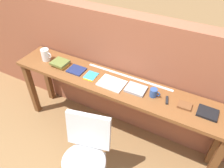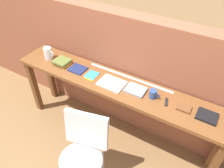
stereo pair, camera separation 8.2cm
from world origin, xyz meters
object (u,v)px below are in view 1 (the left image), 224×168
Objects in this scene: leather_journal_brown at (185,106)px; book_repair_rightmost at (208,113)px; mug at (154,93)px; chair_white_moulded at (86,151)px; pitcher_white at (46,55)px; book_stack_leftmost at (60,63)px; pamphlet_pile_colourful at (91,76)px; book_open_centre at (112,83)px; magazine_cycling at (76,70)px; multitool_folded at (167,100)px.

book_repair_rightmost is at bearing -0.58° from leather_journal_brown.
mug reaches higher than leather_journal_brown.
leather_journal_brown is 0.21m from book_repair_rightmost.
pitcher_white is at bearing 145.64° from chair_white_moulded.
book_stack_leftmost is 1.17m from mug.
book_repair_rightmost is (0.21, 0.01, 0.00)m from leather_journal_brown.
pamphlet_pile_colourful is at bearing -178.07° from mug.
book_stack_leftmost reaches higher than chair_white_moulded.
pitcher_white is 1.93m from book_repair_rightmost.
chair_white_moulded is 3.15× the size of book_open_centre.
magazine_cycling is 1.75× the size of multitool_folded.
chair_white_moulded is 0.94m from multitool_folded.
leather_journal_brown is at bearing 1.46° from pamphlet_pile_colourful.
magazine_cycling is at bearing 178.98° from book_open_centre.
pitcher_white is 0.96× the size of magazine_cycling.
magazine_cycling is at bearing 1.20° from book_stack_leftmost.
book_stack_leftmost is at bearing -3.00° from pitcher_white.
pitcher_white is 0.99× the size of book_repair_rightmost.
pitcher_white is 0.23m from book_stack_leftmost.
book_repair_rightmost is at bearing 0.70° from book_stack_leftmost.
pitcher_white is at bearing 178.03° from pamphlet_pile_colourful.
book_stack_leftmost is at bearing -178.69° from magazine_cycling.
book_open_centre is 1.53× the size of book_repair_rightmost.
book_repair_rightmost is (0.39, 0.01, 0.00)m from multitool_folded.
book_open_centre is (0.27, -0.00, 0.00)m from pamphlet_pile_colourful.
book_open_centre is 2.58× the size of mug.
book_open_centre is at bearing -179.81° from leather_journal_brown.
mug reaches higher than pamphlet_pile_colourful.
book_stack_leftmost is 0.68× the size of book_open_centre.
book_stack_leftmost is at bearing -179.34° from mug.
magazine_cycling is 1.26m from leather_journal_brown.
mug is (0.73, 0.02, 0.04)m from pamphlet_pile_colourful.
book_stack_leftmost is 1.70m from book_repair_rightmost.
book_stack_leftmost is 1.49m from leather_journal_brown.
chair_white_moulded is 0.89m from mug.
multitool_folded is at bearing -177.92° from book_repair_rightmost.
book_stack_leftmost is 1.03× the size of book_repair_rightmost.
chair_white_moulded is 4.64× the size of magazine_cycling.
book_repair_rightmost reaches higher than magazine_cycling.
book_repair_rightmost reaches higher than pamphlet_pile_colourful.
pamphlet_pile_colourful is 1.05m from leather_journal_brown.
pitcher_white is 0.96× the size of book_stack_leftmost.
chair_white_moulded is at bearing -138.90° from leather_journal_brown.
chair_white_moulded is at bearing -34.36° from pitcher_white.
pamphlet_pile_colourful is at bearing -1.97° from pitcher_white.
leather_journal_brown reaches higher than magazine_cycling.
pamphlet_pile_colourful is at bearing 116.31° from chair_white_moulded.
book_stack_leftmost reaches higher than pamphlet_pile_colourful.
magazine_cycling is at bearing 175.66° from pamphlet_pile_colourful.
leather_journal_brown reaches higher than multitool_folded.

